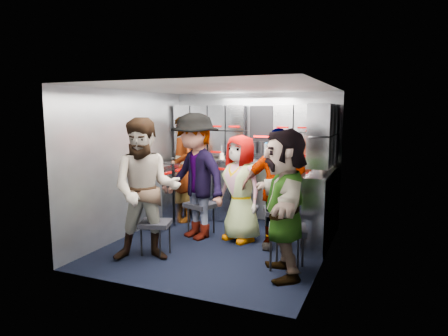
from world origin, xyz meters
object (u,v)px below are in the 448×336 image
at_px(attendant_standing, 183,169).
at_px(attendant_arc_a, 146,190).
at_px(jump_seat_near_right, 287,232).
at_px(attendant_arc_b, 195,176).
at_px(jump_seat_mid_right, 280,213).
at_px(attendant_arc_d, 277,189).
at_px(jump_seat_mid_left, 201,206).
at_px(jump_seat_center, 245,210).
at_px(attendant_arc_c, 240,188).
at_px(jump_seat_near_left, 155,225).
at_px(attendant_arc_e, 284,203).

height_order(attendant_standing, attendant_arc_a, attendant_arc_a).
relative_size(jump_seat_near_right, attendant_standing, 0.29).
height_order(attendant_arc_a, attendant_arc_b, attendant_arc_b).
xyz_separation_m(jump_seat_mid_right, attendant_arc_d, (-0.00, -0.18, 0.36)).
bearing_deg(jump_seat_mid_left, attendant_arc_d, -7.75).
bearing_deg(jump_seat_center, jump_seat_mid_right, -13.05).
bearing_deg(attendant_arc_c, jump_seat_near_left, -105.74).
distance_m(jump_seat_near_left, jump_seat_mid_right, 1.68).
bearing_deg(jump_seat_center, attendant_arc_b, -152.37).
height_order(attendant_arc_c, attendant_arc_e, attendant_arc_e).
xyz_separation_m(attendant_standing, attendant_arc_a, (0.46, -1.75, 0.00)).
xyz_separation_m(jump_seat_mid_right, attendant_arc_c, (-0.55, -0.05, 0.31)).
bearing_deg(jump_seat_center, attendant_arc_e, -52.83).
bearing_deg(jump_seat_mid_right, attendant_standing, 163.04).
relative_size(jump_seat_center, attendant_arc_e, 0.27).
bearing_deg(jump_seat_mid_left, attendant_standing, 137.18).
height_order(jump_seat_near_right, attendant_arc_a, attendant_arc_a).
distance_m(jump_seat_mid_right, jump_seat_near_right, 0.89).
bearing_deg(jump_seat_mid_right, attendant_arc_c, -174.68).
relative_size(jump_seat_near_left, attendant_arc_a, 0.26).
relative_size(jump_seat_near_left, jump_seat_mid_left, 0.91).
relative_size(jump_seat_center, attendant_arc_d, 0.27).
distance_m(jump_seat_mid_left, jump_seat_near_right, 1.70).
bearing_deg(jump_seat_near_left, attendant_arc_d, 32.22).
bearing_deg(attendant_arc_e, jump_seat_near_left, -113.84).
distance_m(jump_seat_center, attendant_standing, 1.39).
distance_m(jump_seat_near_left, jump_seat_near_right, 1.65).
bearing_deg(attendant_arc_a, jump_seat_mid_left, 55.82).
distance_m(jump_seat_near_left, attendant_arc_d, 1.63).
distance_m(jump_seat_near_right, attendant_arc_e, 0.41).
distance_m(jump_seat_mid_left, attendant_arc_c, 0.71).
bearing_deg(jump_seat_near_right, attendant_arc_a, -167.35).
height_order(attendant_arc_c, attendant_arc_d, attendant_arc_d).
xyz_separation_m(attendant_standing, attendant_arc_b, (0.61, -0.75, 0.03)).
xyz_separation_m(jump_seat_near_right, attendant_arc_e, (0.00, -0.18, 0.37)).
bearing_deg(attendant_arc_d, attendant_arc_c, 160.65).
height_order(jump_seat_near_right, attendant_arc_c, attendant_arc_c).
distance_m(jump_seat_mid_left, attendant_arc_b, 0.51).
xyz_separation_m(jump_seat_center, attendant_arc_e, (0.86, -1.14, 0.43)).
relative_size(jump_seat_near_left, attendant_standing, 0.26).
xyz_separation_m(attendant_arc_c, attendant_arc_d, (0.55, -0.13, 0.06)).
xyz_separation_m(jump_seat_mid_left, jump_seat_near_right, (1.49, -0.81, 0.02)).
bearing_deg(attendant_arc_c, jump_seat_center, 113.04).
distance_m(jump_seat_mid_right, attendant_standing, 1.92).
xyz_separation_m(jump_seat_near_left, attendant_arc_a, (0.00, -0.18, 0.48)).
xyz_separation_m(jump_seat_mid_left, attendant_arc_d, (1.18, -0.16, 0.38)).
xyz_separation_m(jump_seat_near_left, attendant_arc_b, (0.15, 0.82, 0.51)).
relative_size(attendant_standing, attendant_arc_c, 1.17).
xyz_separation_m(jump_seat_center, attendant_arc_c, (0.00, -0.18, 0.36)).
bearing_deg(attendant_arc_b, attendant_arc_a, -74.18).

